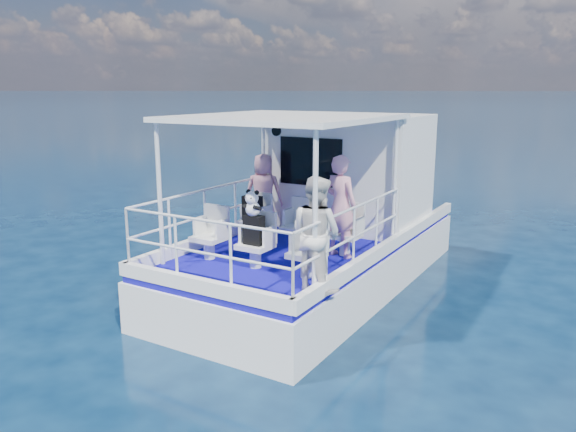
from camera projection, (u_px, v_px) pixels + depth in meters
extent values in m
plane|color=#061932|center=(292.00, 300.00, 9.77)|extent=(2000.00, 2000.00, 0.00)
cube|color=white|center=(318.00, 283.00, 10.61)|extent=(3.00, 7.00, 1.60)
cube|color=#0E097C|center=(319.00, 240.00, 10.42)|extent=(2.90, 6.90, 0.10)
cube|color=white|center=(350.00, 170.00, 11.26)|extent=(2.85, 2.00, 2.20)
cube|color=white|center=(286.00, 118.00, 8.91)|extent=(3.00, 3.20, 0.08)
cylinder|color=white|center=(160.00, 195.00, 8.58)|extent=(0.07, 0.07, 2.20)
cylinder|color=white|center=(315.00, 215.00, 7.23)|extent=(0.07, 0.07, 2.20)
cylinder|color=white|center=(264.00, 172.00, 11.01)|extent=(0.07, 0.07, 2.20)
cylinder|color=white|center=(395.00, 183.00, 9.66)|extent=(0.07, 0.07, 2.20)
cube|color=silver|center=(254.00, 230.00, 10.15)|extent=(0.48, 0.46, 0.38)
cube|color=silver|center=(298.00, 237.00, 9.70)|extent=(0.48, 0.46, 0.38)
cube|color=silver|center=(345.00, 244.00, 9.25)|extent=(0.48, 0.46, 0.38)
cube|color=silver|center=(209.00, 247.00, 9.06)|extent=(0.48, 0.46, 0.38)
cube|color=silver|center=(255.00, 255.00, 8.61)|extent=(0.48, 0.46, 0.38)
cube|color=silver|center=(307.00, 265.00, 8.16)|extent=(0.48, 0.46, 0.38)
imported|color=pink|center=(263.00, 192.00, 10.76)|extent=(0.66, 0.57, 1.49)
imported|color=pink|center=(340.00, 206.00, 9.05)|extent=(0.68, 0.51, 1.67)
imported|color=silver|center=(316.00, 234.00, 7.53)|extent=(0.87, 0.74, 1.57)
cube|color=black|center=(252.00, 208.00, 10.04)|extent=(0.34, 0.19, 0.44)
cube|color=black|center=(254.00, 230.00, 8.47)|extent=(0.30, 0.17, 0.45)
cube|color=black|center=(252.00, 194.00, 9.98)|extent=(0.10, 0.06, 0.06)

